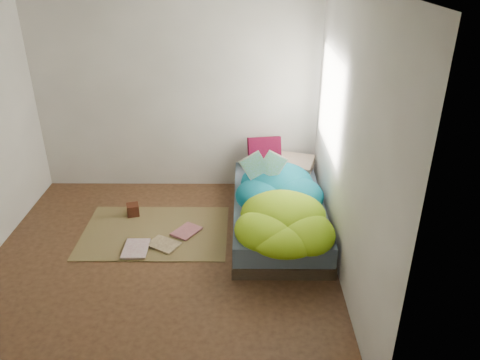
# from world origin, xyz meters

# --- Properties ---
(ground) EXTENTS (3.50, 3.50, 0.00)m
(ground) POSITION_xyz_m (0.00, 0.00, 0.00)
(ground) COLOR #3F2718
(ground) RESTS_ON ground
(room_walls) EXTENTS (3.54, 3.54, 2.62)m
(room_walls) POSITION_xyz_m (0.01, 0.01, 1.63)
(room_walls) COLOR beige
(room_walls) RESTS_ON ground
(bed) EXTENTS (1.00, 2.00, 0.34)m
(bed) POSITION_xyz_m (1.22, 0.72, 0.17)
(bed) COLOR #34251C
(bed) RESTS_ON ground
(duvet) EXTENTS (0.96, 1.84, 0.34)m
(duvet) POSITION_xyz_m (1.22, 0.50, 0.51)
(duvet) COLOR #075C7A
(duvet) RESTS_ON bed
(rug) EXTENTS (1.60, 1.10, 0.01)m
(rug) POSITION_xyz_m (-0.15, 0.55, 0.01)
(rug) COLOR brown
(rug) RESTS_ON ground
(pillow_floral) EXTENTS (0.64, 0.50, 0.13)m
(pillow_floral) POSITION_xyz_m (1.42, 1.53, 0.40)
(pillow_floral) COLOR beige
(pillow_floral) RESTS_ON bed
(pillow_magenta) EXTENTS (0.42, 0.18, 0.41)m
(pillow_magenta) POSITION_xyz_m (1.09, 1.53, 0.54)
(pillow_magenta) COLOR #43041B
(pillow_magenta) RESTS_ON bed
(open_book) EXTENTS (0.42, 0.14, 0.25)m
(open_book) POSITION_xyz_m (1.05, 0.81, 0.81)
(open_book) COLOR #388D2E
(open_book) RESTS_ON duvet
(wooden_box) EXTENTS (0.17, 0.17, 0.14)m
(wooden_box) POSITION_xyz_m (-0.47, 0.91, 0.08)
(wooden_box) COLOR #3B1A0D
(wooden_box) RESTS_ON rug
(floor_book_a) EXTENTS (0.26, 0.35, 0.03)m
(floor_book_a) POSITION_xyz_m (-0.42, 0.20, 0.03)
(floor_book_a) COLOR silver
(floor_book_a) RESTS_ON rug
(floor_book_b) EXTENTS (0.36, 0.38, 0.03)m
(floor_book_b) POSITION_xyz_m (0.11, 0.59, 0.03)
(floor_book_b) COLOR #BF6E72
(floor_book_b) RESTS_ON rug
(floor_book_c) EXTENTS (0.39, 0.36, 0.02)m
(floor_book_c) POSITION_xyz_m (-0.07, 0.18, 0.02)
(floor_book_c) COLOR tan
(floor_book_c) RESTS_ON rug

